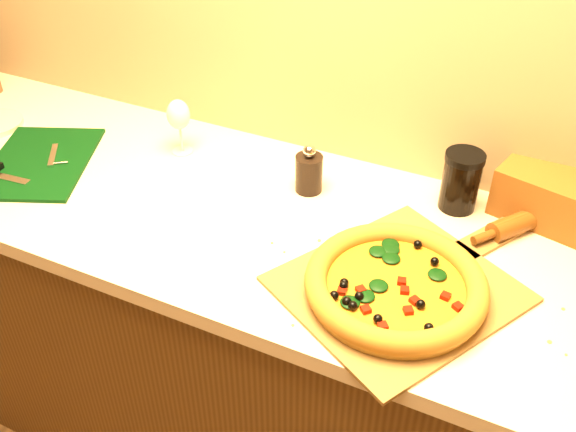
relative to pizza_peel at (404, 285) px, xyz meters
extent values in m
cube|color=#492D0F|center=(-0.29, 0.09, -0.47)|extent=(2.80, 0.65, 0.86)
cube|color=beige|center=(-0.29, 0.09, -0.02)|extent=(2.84, 0.68, 0.04)
cube|color=brown|center=(-0.01, -0.02, 0.00)|extent=(0.54, 0.56, 0.01)
cube|color=brown|center=(0.13, 0.23, 0.00)|extent=(0.14, 0.18, 0.01)
cylinder|color=#B9822E|center=(-0.01, -0.04, 0.01)|extent=(0.34, 0.34, 0.02)
cylinder|color=gold|center=(-0.01, -0.04, 0.03)|extent=(0.29, 0.29, 0.01)
torus|color=brown|center=(-0.01, -0.04, 0.03)|extent=(0.36, 0.36, 0.04)
ellipsoid|color=black|center=(0.05, 0.00, 0.03)|extent=(0.04, 0.04, 0.01)
sphere|color=black|center=(-0.05, -0.06, 0.04)|extent=(0.02, 0.02, 0.02)
cube|color=maroon|center=(0.01, -0.09, 0.03)|extent=(0.02, 0.02, 0.01)
cube|color=black|center=(-1.00, 0.04, 0.00)|extent=(0.37, 0.42, 0.01)
cube|color=silver|center=(-0.98, 0.07, 0.01)|extent=(0.08, 0.10, 0.01)
cylinder|color=silver|center=(-0.94, 0.05, 0.01)|extent=(0.04, 0.03, 0.01)
cube|color=silver|center=(-1.02, -0.06, 0.01)|extent=(0.14, 0.03, 0.00)
cylinder|color=black|center=(-0.96, -0.03, 0.00)|extent=(0.03, 0.03, 0.01)
cylinder|color=black|center=(-0.32, 0.23, 0.04)|extent=(0.07, 0.07, 0.09)
sphere|color=silver|center=(-0.32, 0.23, 0.11)|extent=(0.03, 0.03, 0.03)
cylinder|color=#603710|center=(0.20, 0.32, 0.02)|extent=(0.18, 0.22, 0.05)
cylinder|color=#603710|center=(0.11, 0.20, 0.02)|extent=(0.05, 0.06, 0.02)
cylinder|color=silver|center=(-0.70, 0.25, 0.00)|extent=(0.06, 0.06, 0.00)
cylinder|color=silver|center=(-0.70, 0.25, 0.03)|extent=(0.01, 0.01, 0.07)
ellipsoid|color=silver|center=(-0.70, 0.25, 0.11)|extent=(0.06, 0.06, 0.08)
cylinder|color=black|center=(0.03, 0.32, 0.06)|extent=(0.09, 0.09, 0.13)
cylinder|color=black|center=(0.03, 0.32, 0.13)|extent=(0.09, 0.09, 0.02)
camera|label=1|loc=(0.20, -0.96, 0.90)|focal=40.00mm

